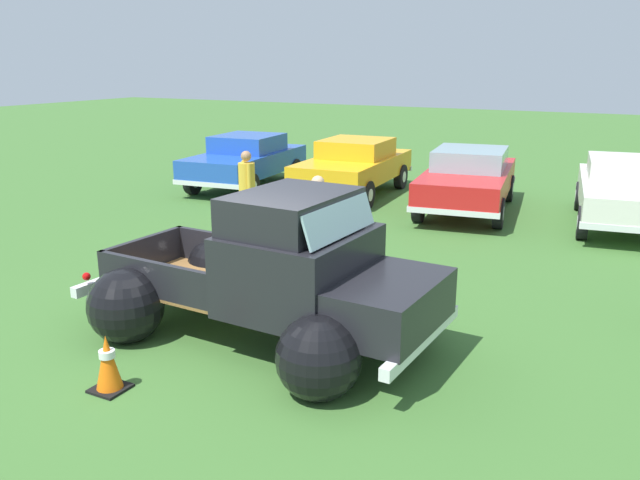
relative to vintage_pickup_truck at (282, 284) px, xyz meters
The scene contains 9 objects.
ground_plane 0.85m from the vintage_pickup_truck, behind, with size 80.00×80.00×0.00m, color #3D6B2D.
vintage_pickup_truck is the anchor object (origin of this frame).
show_car_0 10.21m from the vintage_pickup_truck, 126.59° to the left, with size 2.28×4.32×1.43m.
show_car_1 9.19m from the vintage_pickup_truck, 109.37° to the left, with size 2.17×4.31×1.43m.
show_car_2 8.23m from the vintage_pickup_truck, 89.53° to the left, with size 2.45×4.66×1.43m.
show_car_3 9.02m from the vintage_pickup_truck, 67.87° to the left, with size 2.42×4.52×1.43m.
spectator_0 5.69m from the vintage_pickup_truck, 128.28° to the left, with size 0.48×0.48×1.63m.
spectator_1 2.81m from the vintage_pickup_truck, 108.93° to the left, with size 0.54×0.40×1.62m.
lane_cone_0 2.21m from the vintage_pickup_truck, 117.67° to the right, with size 0.36×0.36×0.63m.
Camera 1 is at (4.26, -6.36, 3.41)m, focal length 36.07 mm.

